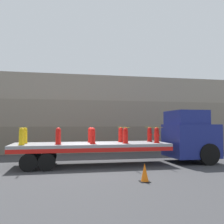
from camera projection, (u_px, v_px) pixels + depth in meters
ground_plane at (91, 165)px, 13.13m from camera, size 120.00×120.00×0.00m
rock_cliff at (81, 114)px, 20.30m from camera, size 60.00×3.30×6.01m
truck_cab at (191, 136)px, 14.34m from camera, size 2.52×2.62×2.94m
flatbed_trailer at (82, 147)px, 13.07m from camera, size 8.09×2.59×1.17m
fire_hydrant_yellow_near_0 at (22, 137)px, 11.99m from camera, size 0.32×0.56×0.83m
fire_hydrant_yellow_far_0 at (25, 136)px, 13.06m from camera, size 0.32×0.56×0.83m
fire_hydrant_red_near_1 at (58, 136)px, 12.33m from camera, size 0.32×0.56×0.83m
fire_hydrant_red_far_1 at (58, 135)px, 13.40m from camera, size 0.32×0.56×0.83m
fire_hydrant_red_near_2 at (93, 136)px, 12.67m from camera, size 0.32×0.56×0.83m
fire_hydrant_red_far_2 at (90, 135)px, 13.74m from camera, size 0.32×0.56×0.83m
fire_hydrant_red_near_3 at (126, 136)px, 13.01m from camera, size 0.32×0.56×0.83m
fire_hydrant_red_far_3 at (121, 135)px, 14.08m from camera, size 0.32×0.56×0.83m
fire_hydrant_red_near_4 at (157, 135)px, 13.35m from camera, size 0.32×0.56×0.83m
fire_hydrant_red_far_4 at (150, 135)px, 14.42m from camera, size 0.32×0.56×0.83m
cargo_strap_rear at (23, 127)px, 12.55m from camera, size 0.05×2.69×0.01m
cargo_strap_middle at (123, 127)px, 13.57m from camera, size 0.05×2.69×0.01m
cargo_strap_front at (153, 127)px, 13.91m from camera, size 0.05×2.69×0.01m
traffic_cone at (145, 173)px, 9.37m from camera, size 0.38×0.38×0.70m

